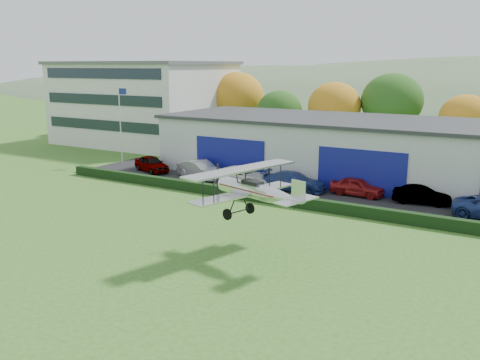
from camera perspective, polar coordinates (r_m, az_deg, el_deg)
The scene contains 15 objects.
ground at distance 25.29m, azimuth -14.18°, elevation -10.89°, with size 300.00×300.00×0.00m, color #30621F.
apron at distance 40.87m, azimuth 10.13°, elevation -1.55°, with size 48.00×9.00×0.05m, color black.
hedge at distance 36.45m, azimuth 7.48°, elevation -2.60°, with size 46.00×0.60×0.80m, color black.
hangar at distance 46.29m, azimuth 15.64°, elevation 3.17°, with size 40.60×12.60×5.30m.
office_block at distance 68.11m, azimuth -10.59°, elevation 8.52°, with size 20.60×15.60×10.40m.
flagpole at distance 53.13m, azimuth -13.16°, elevation 6.80°, with size 1.05×0.10×8.00m.
tree_belt at distance 59.15m, azimuth 15.16°, elevation 8.07°, with size 75.70×13.22×10.12m.
distant_hills at distance 159.30m, azimuth 22.71°, elevation 3.44°, with size 430.00×196.00×56.00m.
car_0 at distance 49.16m, azimuth -9.84°, elevation 1.79°, with size 1.77×4.39×1.50m, color gray.
car_1 at distance 45.60m, azimuth -4.44°, elevation 1.18°, with size 1.72×4.94×1.63m, color silver.
car_2 at distance 42.97m, azimuth 0.34°, elevation 0.45°, with size 2.58×5.59×1.55m, color silver.
car_3 at distance 41.31m, azimuth 6.05°, elevation -0.16°, with size 2.11×5.19×1.51m, color navy.
car_4 at distance 40.54m, azimuth 12.96°, elevation -0.73°, with size 1.67×4.15×1.41m, color maroon.
car_5 at distance 39.43m, azimuth 19.65°, elevation -1.59°, with size 1.42×4.07×1.34m, color gray.
biplane at distance 26.44m, azimuth 1.52°, elevation -1.00°, with size 6.35×7.20×2.69m.
Camera 1 is at (16.65, -16.21, 9.97)m, focal length 38.22 mm.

